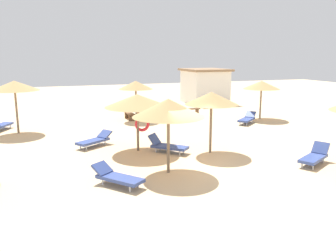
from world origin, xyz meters
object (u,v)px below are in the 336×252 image
Objects in this scene: parasol_5 at (137,101)px; parasol_1 at (14,86)px; lounger_2 at (315,156)px; bench_0 at (140,114)px; bench_2 at (190,110)px; lounger_1 at (0,125)px; lounger_3 at (167,146)px; bench_1 at (129,115)px; lounger_0 at (117,177)px; lounger_4 at (247,119)px; beach_cabana at (205,86)px; lounger_5 at (95,140)px; parasol_7 at (136,85)px; parasol_0 at (168,108)px; parasol_3 at (211,99)px; parasol_4 at (262,85)px.

parasol_1 is at bearing 132.77° from parasol_5.
lounger_2 is 1.25× the size of bench_0.
lounger_1 is at bearing -174.52° from bench_2.
bench_1 is (0.34, 8.70, 0.02)m from lounger_3.
lounger_0 is at bearing -66.89° from lounger_1.
lounger_4 is 10.39m from beach_cabana.
parasol_1 is at bearing 129.89° from lounger_5.
parasol_5 is at bearing -104.16° from parasol_7.
bench_1 is at bearing 15.71° from parasol_1.
parasol_1 reaches higher than lounger_5.
beach_cabana is at bearing 60.22° from parasol_0.
bench_1 is (3.36, 12.00, 0.03)m from lounger_0.
parasol_3 reaches higher than bench_1.
bench_2 is at bearing 90.03° from lounger_2.
parasol_3 is at bearing -85.44° from bench_0.
lounger_0 is at bearing -105.66° from bench_1.
parasol_5 is at bearing -155.10° from lounger_4.
parasol_3 is 1.45× the size of lounger_5.
parasol_1 is 1.70× the size of lounger_3.
lounger_3 is (-1.88, 0.67, -2.18)m from parasol_3.
lounger_1 is 0.46× the size of beach_cabana.
parasol_1 is 7.69m from bench_1.
lounger_1 is 8.95m from bench_0.
parasol_0 reaches higher than lounger_5.
parasol_3 is 1.05× the size of parasol_4.
bench_1 is 10.76m from beach_cabana.
parasol_4 is 10.95m from lounger_3.
parasol_0 is 1.88× the size of bench_1.
lounger_4 reaches higher than lounger_5.
lounger_0 is 1.07× the size of lounger_3.
parasol_1 is 15.79m from parasol_4.
lounger_3 is at bearing -37.19° from lounger_5.
bench_2 is (-2.15, 4.37, 0.03)m from lounger_4.
lounger_0 is at bearing -107.97° from parasol_7.
lounger_5 is at bearing -140.00° from bench_2.
parasol_4 is 0.63× the size of beach_cabana.
lounger_0 is (-3.73, -11.48, -2.11)m from parasol_7.
lounger_3 is at bearing -94.88° from parasol_7.
lounger_3 is 0.42× the size of beach_cabana.
lounger_1 reaches higher than lounger_4.
parasol_1 is at bearing 110.16° from lounger_0.
parasol_0 reaches higher than bench_2.
lounger_4 is 10.53m from lounger_5.
parasol_0 is at bearing 169.78° from lounger_2.
lounger_0 is at bearing -143.00° from parasol_4.
lounger_2 is at bearing -89.97° from bench_2.
bench_1 is at bearing -175.88° from bench_2.
beach_cabana is (15.80, 8.11, -1.12)m from parasol_1.
parasol_7 is 1.40× the size of lounger_5.
bench_2 is (6.02, 11.67, -2.15)m from parasol_0.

